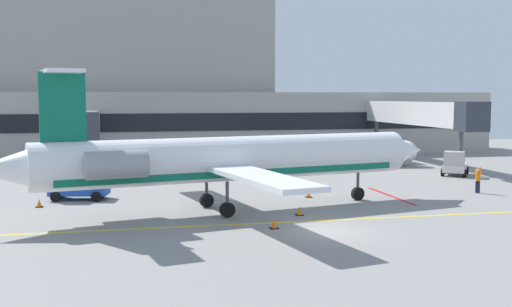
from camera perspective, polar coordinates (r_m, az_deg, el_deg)
The scene contains 14 objects.
ground at distance 32.59m, azimuth 6.79°, elevation -7.38°, with size 120.00×120.00×0.11m.
terminal_building at distance 76.16m, azimuth -10.08°, elevation 5.74°, with size 79.33×11.33×20.18m.
jet_bridge_west at distance 65.01m, azimuth 15.19°, elevation 3.63°, with size 2.40×23.14×6.72m.
jet_bridge_east at distance 61.54m, azimuth -15.54°, elevation 2.67°, with size 2.40×15.92×5.79m.
regional_jet at distance 37.38m, azimuth -2.76°, elevation -0.56°, with size 29.66×22.01×8.60m.
baggage_tug at distance 43.73m, azimuth -16.88°, elevation -2.95°, with size 4.22×2.66×2.12m.
pushback_tractor at distance 57.42m, azimuth 18.30°, elevation -1.00°, with size 3.52×3.78×2.24m.
belt_loader at distance 53.01m, azimuth 0.34°, elevation -1.32°, with size 2.60×3.93×2.06m.
fuel_tank at distance 63.23m, azimuth 11.75°, elevation 0.15°, with size 7.45×3.06×2.65m.
marshaller at distance 47.66m, azimuth 20.27°, elevation -2.33°, with size 0.34×0.82×1.97m.
safety_cone_alpha at distance 32.93m, azimuth 1.74°, elevation -6.69°, with size 0.47×0.47×0.55m.
safety_cone_bravo at distance 41.58m, azimuth -19.84°, elevation -4.46°, with size 0.47×0.47×0.55m.
safety_cone_charlie at distance 43.06m, azimuth 4.99°, elevation -3.83°, with size 0.47×0.47×0.55m.
safety_cone_delta at distance 36.61m, azimuth 4.13°, elevation -5.47°, with size 0.47×0.47×0.55m.
Camera 1 is at (-10.41, -30.03, 7.15)m, focal length 42.25 mm.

